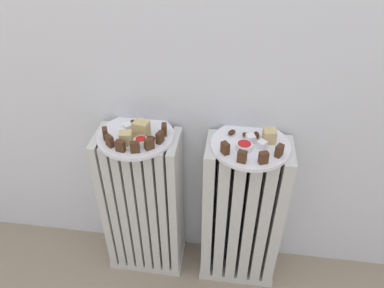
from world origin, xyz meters
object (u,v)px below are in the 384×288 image
jam_bowl_left (141,142)px  fork (131,139)px  radiator_left (144,206)px  plate_right (250,145)px  radiator_right (242,216)px  plate_left (136,136)px  jam_bowl_right (244,146)px

jam_bowl_left → fork: bearing=146.3°
radiator_left → jam_bowl_left: jam_bowl_left is taller
radiator_left → plate_right: bearing=0.0°
radiator_right → plate_left: (-0.36, 0.00, 0.31)m
radiator_left → jam_bowl_right: bearing=-5.3°
plate_right → fork: bearing=-175.7°
radiator_left → radiator_right: size_ratio=1.00×
radiator_left → plate_left: (-0.00, 0.00, 0.31)m
plate_right → fork: fork is taller
plate_left → jam_bowl_left: jam_bowl_left is taller
plate_left → radiator_right: bearing=-0.0°
radiator_left → plate_left: 0.31m
jam_bowl_left → fork: 0.05m
plate_left → plate_right: size_ratio=1.00×
plate_left → plate_right: (0.36, 0.00, 0.00)m
radiator_left → plate_left: bearing=116.6°
radiator_right → jam_bowl_right: size_ratio=12.66×
jam_bowl_right → fork: jam_bowl_right is taller
plate_right → plate_left: bearing=180.0°
radiator_right → plate_right: size_ratio=2.51×
radiator_right → fork: bearing=-175.7°
plate_right → jam_bowl_left: size_ratio=6.42×
radiator_right → jam_bowl_left: 0.47m
jam_bowl_left → plate_right: bearing=9.2°
radiator_right → plate_left: 0.48m
jam_bowl_right → plate_right: bearing=58.2°
plate_left → radiator_left: bearing=-63.4°
jam_bowl_right → fork: 0.34m
radiator_right → fork: (-0.36, -0.03, 0.32)m
radiator_right → jam_bowl_right: (-0.02, -0.03, 0.33)m
radiator_left → jam_bowl_right: (0.34, -0.03, 0.33)m
radiator_left → fork: bearing=-101.8°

